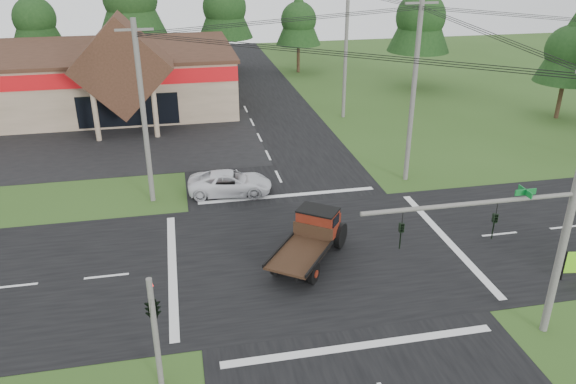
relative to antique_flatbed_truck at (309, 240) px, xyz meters
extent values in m
plane|color=#2F4E1C|center=(0.52, 0.57, -1.17)|extent=(120.00, 120.00, 0.00)
cube|color=black|center=(0.52, 0.57, -1.16)|extent=(12.00, 120.00, 0.02)
cube|color=black|center=(0.52, 0.57, -1.16)|extent=(120.00, 12.00, 0.02)
cube|color=black|center=(-13.48, 19.57, -1.16)|extent=(28.00, 14.00, 0.02)
cube|color=gray|center=(-15.48, 30.57, 1.33)|extent=(30.00, 15.00, 5.00)
cube|color=#3A2417|center=(-15.48, 30.57, 3.88)|extent=(30.40, 15.40, 0.30)
cube|color=#AF0D12|center=(-15.48, 23.02, 2.93)|extent=(30.00, 0.12, 1.20)
cube|color=#3A2417|center=(-9.48, 22.07, 4.13)|extent=(7.78, 4.00, 7.78)
cylinder|color=gray|center=(-11.68, 20.37, 0.83)|extent=(0.40, 0.40, 4.00)
cylinder|color=gray|center=(-7.28, 20.37, 0.83)|extent=(0.40, 0.40, 4.00)
cube|color=black|center=(-9.48, 23.05, 0.33)|extent=(8.00, 0.08, 2.60)
cylinder|color=#595651|center=(8.02, -6.93, 2.33)|extent=(0.24, 0.24, 7.00)
cylinder|color=#595651|center=(4.02, -6.93, 4.83)|extent=(8.00, 0.16, 0.16)
imported|color=black|center=(5.02, -6.93, 3.83)|extent=(0.16, 0.20, 1.00)
imported|color=black|center=(1.52, -6.93, 3.83)|extent=(0.16, 0.20, 1.00)
cube|color=#0C6626|center=(6.02, -6.93, 5.08)|extent=(0.80, 0.04, 0.22)
cylinder|color=#595651|center=(-6.98, -6.93, 1.03)|extent=(0.20, 0.20, 4.40)
imported|color=black|center=(-6.98, -6.73, 2.53)|extent=(0.53, 2.48, 1.00)
sphere|color=#FF0C0C|center=(-6.98, -6.58, 2.73)|extent=(0.18, 0.18, 0.18)
cylinder|color=#595651|center=(8.02, -6.93, 4.33)|extent=(0.30, 0.30, 11.00)
cylinder|color=#595651|center=(-7.48, 8.57, 4.08)|extent=(0.30, 0.30, 10.50)
cube|color=#595651|center=(-7.48, 8.57, 8.73)|extent=(2.00, 0.12, 0.12)
cylinder|color=#595651|center=(8.52, 8.57, 4.58)|extent=(0.30, 0.30, 11.50)
cube|color=#595651|center=(8.52, 8.57, 9.73)|extent=(2.00, 0.12, 0.12)
cylinder|color=#595651|center=(8.52, 22.57, 4.43)|extent=(0.30, 0.30, 11.20)
cylinder|color=#332316|center=(-19.48, 42.57, 0.58)|extent=(0.36, 0.36, 3.50)
cone|color=#163313|center=(-19.48, 42.57, 5.63)|extent=(5.60, 5.60, 6.60)
sphere|color=#163313|center=(-19.48, 42.57, 5.33)|extent=(4.40, 4.40, 4.40)
cylinder|color=#332316|center=(-9.48, 41.57, 1.10)|extent=(0.36, 0.36, 4.55)
cylinder|color=#332316|center=(0.52, 42.57, 0.75)|extent=(0.36, 0.36, 3.85)
cone|color=#163313|center=(0.52, 42.57, 6.31)|extent=(6.16, 6.16, 7.26)
sphere|color=#163313|center=(0.52, 42.57, 5.98)|extent=(4.84, 4.84, 4.84)
cylinder|color=#332316|center=(8.52, 40.57, 0.40)|extent=(0.36, 0.36, 3.15)
cone|color=#163313|center=(8.52, 40.57, 4.95)|extent=(5.04, 5.04, 5.94)
sphere|color=#163313|center=(8.52, 40.57, 4.68)|extent=(3.96, 3.96, 3.96)
cylinder|color=#332316|center=(18.52, 30.57, 0.75)|extent=(0.36, 0.36, 3.85)
cone|color=#163313|center=(18.52, 30.57, 6.31)|extent=(6.16, 6.16, 7.26)
sphere|color=#163313|center=(18.52, 30.57, 5.98)|extent=(4.84, 4.84, 4.84)
cylinder|color=#332316|center=(26.52, 18.57, 0.40)|extent=(0.36, 0.36, 3.15)
cone|color=#163313|center=(26.52, 18.57, 4.95)|extent=(5.04, 5.04, 5.94)
sphere|color=#163313|center=(26.52, 18.57, 4.68)|extent=(3.96, 3.96, 3.96)
imported|color=white|center=(-2.84, 8.64, -0.47)|extent=(5.29, 2.94, 1.40)
camera|label=1|loc=(-5.66, -22.65, 13.21)|focal=35.00mm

